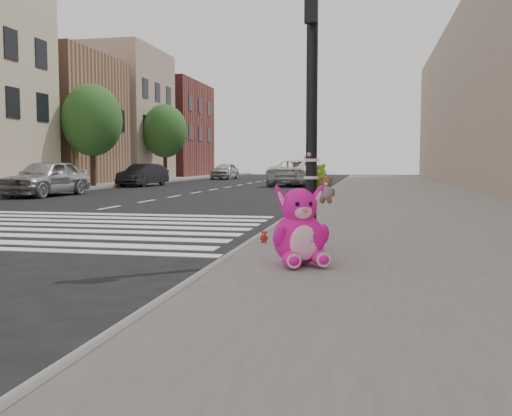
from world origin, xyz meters
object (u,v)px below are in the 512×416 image
(signal_pole, at_px, (313,135))
(car_dark_far, at_px, (143,175))
(pink_bunny, at_px, (300,232))
(car_silver_far, at_px, (46,178))
(red_teddy, at_px, (264,237))
(car_white_near, at_px, (298,173))

(signal_pole, xyz_separation_m, car_dark_far, (-12.27, 23.33, -1.14))
(pink_bunny, distance_m, car_silver_far, 19.15)
(signal_pole, height_order, red_teddy, signal_pole)
(red_teddy, relative_size, car_silver_far, 0.04)
(pink_bunny, height_order, red_teddy, pink_bunny)
(pink_bunny, relative_size, red_teddy, 5.23)
(car_white_near, bearing_deg, signal_pole, 105.44)
(signal_pole, bearing_deg, pink_bunny, -91.19)
(pink_bunny, bearing_deg, red_teddy, 89.17)
(pink_bunny, bearing_deg, car_silver_far, 106.18)
(car_silver_far, bearing_deg, car_white_near, 58.07)
(car_silver_far, bearing_deg, car_dark_far, 92.81)
(car_dark_far, relative_size, car_white_near, 0.72)
(car_silver_far, xyz_separation_m, car_dark_far, (0.14, 9.97, -0.10))
(pink_bunny, relative_size, car_dark_far, 0.25)
(signal_pole, distance_m, car_white_near, 26.16)
(signal_pole, relative_size, pink_bunny, 3.95)
(car_silver_far, bearing_deg, pink_bunny, -46.07)
(car_dark_far, height_order, car_white_near, car_white_near)
(pink_bunny, distance_m, car_white_near, 27.37)
(pink_bunny, bearing_deg, car_white_near, 73.03)
(pink_bunny, xyz_separation_m, car_dark_far, (-12.25, 24.58, 0.11))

